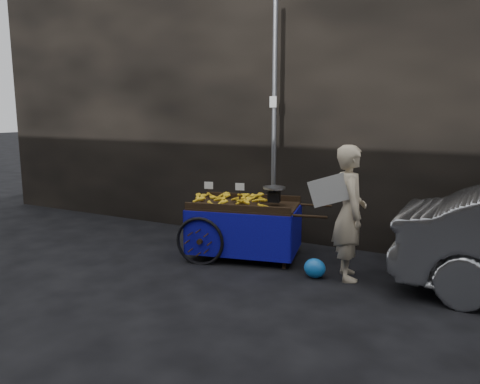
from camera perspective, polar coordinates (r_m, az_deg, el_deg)
The scene contains 6 objects.
ground at distance 7.15m, azimuth -2.50°, elevation -8.56°, with size 80.00×80.00×0.00m, color black.
building_wall at distance 8.98m, azimuth 8.19°, elevation 11.34°, with size 13.50×2.00×5.00m.
street_pole at distance 7.80m, azimuth 4.18°, elevation 8.01°, with size 0.12×0.10×4.00m.
banana_cart at distance 7.24m, azimuth 0.19°, elevation -2.20°, with size 2.38×1.44×1.20m.
vendor at distance 6.44m, azimuth 13.21°, elevation -2.46°, with size 0.87×0.79×1.82m.
plastic_bag at distance 6.56m, azimuth 9.10°, elevation -9.16°, with size 0.30×0.24×0.27m, color blue.
Camera 1 is at (3.44, -5.84, 2.27)m, focal length 35.00 mm.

